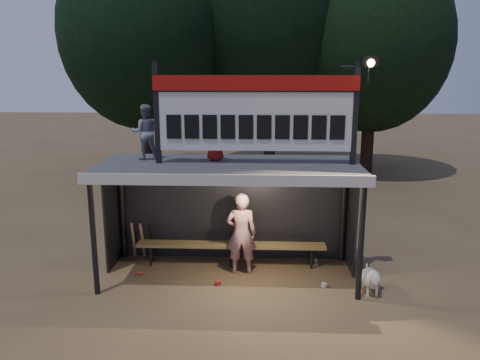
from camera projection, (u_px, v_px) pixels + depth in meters
The scene contains 13 objects.
ground at pixel (229, 276), 9.47m from camera, with size 80.00×80.00×0.00m, color brown.
player at pixel (241, 233), 9.44m from camera, with size 0.61×0.40×1.68m, color silver.
child_a at pixel (145, 132), 9.26m from camera, with size 0.53×0.41×1.09m, color gray.
child_b at pixel (215, 138), 9.17m from camera, with size 0.42×0.28×0.87m, color #A31919.
dugout_shelter at pixel (230, 184), 9.30m from camera, with size 5.10×2.08×2.32m.
scoreboard_assembly at pixel (258, 111), 8.70m from camera, with size 4.10×0.27×1.99m.
bench at pixel (231, 246), 9.91m from camera, with size 4.00×0.35×0.48m.
tree_left at pixel (143, 34), 18.16m from camera, with size 6.46×6.46×9.27m.
tree_mid at pixel (271, 20), 19.26m from camera, with size 7.22×7.22×10.36m.
tree_right at pixel (373, 42), 18.33m from camera, with size 6.08×6.08×8.72m.
dog at pixel (371, 278), 8.69m from camera, with size 0.36×0.81×0.49m.
bats at pixel (142, 240), 10.26m from camera, with size 0.47×0.33×0.84m.
litter at pixel (265, 273), 9.51m from camera, with size 3.80×1.32×0.08m.
Camera 1 is at (0.60, -8.79, 4.00)m, focal length 35.00 mm.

